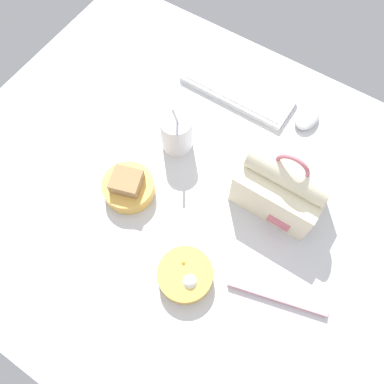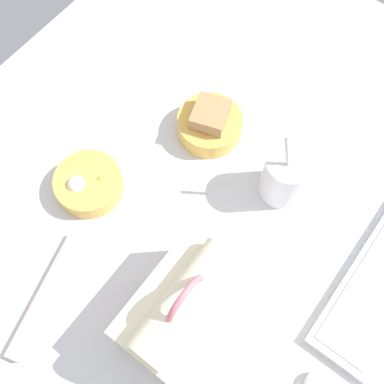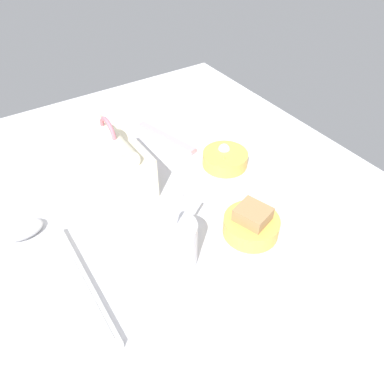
% 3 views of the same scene
% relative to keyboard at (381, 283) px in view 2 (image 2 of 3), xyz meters
% --- Properties ---
extents(desk_surface, '(1.40, 1.10, 0.02)m').
position_rel_keyboard_xyz_m(desk_surface, '(0.10, -0.35, -0.02)').
color(desk_surface, silver).
rests_on(desk_surface, ground).
extents(keyboard, '(0.33, 0.12, 0.02)m').
position_rel_keyboard_xyz_m(keyboard, '(0.00, 0.00, 0.00)').
color(keyboard, silver).
rests_on(keyboard, desk_surface).
extents(lunch_bag, '(0.21, 0.15, 0.21)m').
position_rel_keyboard_xyz_m(lunch_bag, '(0.26, -0.24, 0.07)').
color(lunch_bag, '#EFE5C1').
rests_on(lunch_bag, desk_surface).
extents(soup_cup, '(0.09, 0.09, 0.19)m').
position_rel_keyboard_xyz_m(soup_cup, '(-0.05, -0.24, 0.05)').
color(soup_cup, silver).
rests_on(soup_cup, desk_surface).
extents(bento_bowl_sandwich, '(0.13, 0.13, 0.08)m').
position_rel_keyboard_xyz_m(bento_bowl_sandwich, '(-0.07, -0.43, 0.02)').
color(bento_bowl_sandwich, '#EAB24C').
rests_on(bento_bowl_sandwich, desk_surface).
extents(bento_bowl_snacks, '(0.13, 0.13, 0.06)m').
position_rel_keyboard_xyz_m(bento_bowl_snacks, '(0.17, -0.54, 0.01)').
color(bento_bowl_snacks, '#EAB24C').
rests_on(bento_bowl_snacks, desk_surface).
extents(chopstick_case, '(0.23, 0.08, 0.02)m').
position_rel_keyboard_xyz_m(chopstick_case, '(0.37, -0.46, -0.00)').
color(chopstick_case, pink).
rests_on(chopstick_case, desk_surface).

